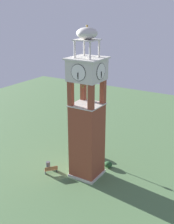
# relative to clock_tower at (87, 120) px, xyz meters

# --- Properties ---
(ground) EXTENTS (80.00, 80.00, 0.00)m
(ground) POSITION_rel_clock_tower_xyz_m (0.00, 0.00, -7.12)
(ground) COLOR #517547
(clock_tower) EXTENTS (3.77, 3.77, 17.65)m
(clock_tower) POSITION_rel_clock_tower_xyz_m (0.00, 0.00, 0.00)
(clock_tower) COLOR brown
(clock_tower) RESTS_ON ground
(park_bench) EXTENTS (1.50, 1.37, 0.95)m
(park_bench) POSITION_rel_clock_tower_xyz_m (2.06, -3.93, -6.64)
(park_bench) COLOR brown
(park_bench) RESTS_ON ground
(lamp_post) EXTENTS (0.36, 0.36, 3.55)m
(lamp_post) POSITION_rel_clock_tower_xyz_m (-3.78, -2.77, -4.63)
(lamp_post) COLOR black
(lamp_post) RESTS_ON ground
(trash_bin) EXTENTS (0.52, 0.52, 0.80)m
(trash_bin) POSITION_rel_clock_tower_xyz_m (1.20, -5.09, -6.72)
(trash_bin) COLOR #4C4C51
(trash_bin) RESTS_ON ground
(shrub_near_entry) EXTENTS (1.00, 1.00, 0.88)m
(shrub_near_entry) POSITION_rel_clock_tower_xyz_m (-4.48, -1.19, -6.68)
(shrub_near_entry) COLOR #234C28
(shrub_near_entry) RESTS_ON ground
(shrub_left_of_tower) EXTENTS (1.06, 1.06, 0.71)m
(shrub_left_of_tower) POSITION_rel_clock_tower_xyz_m (-2.95, 1.36, -6.76)
(shrub_left_of_tower) COLOR #234C28
(shrub_left_of_tower) RESTS_ON ground
(shrub_behind_bench) EXTENTS (0.88, 0.88, 1.07)m
(shrub_behind_bench) POSITION_rel_clock_tower_xyz_m (-1.12, -1.95, -6.58)
(shrub_behind_bench) COLOR #234C28
(shrub_behind_bench) RESTS_ON ground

